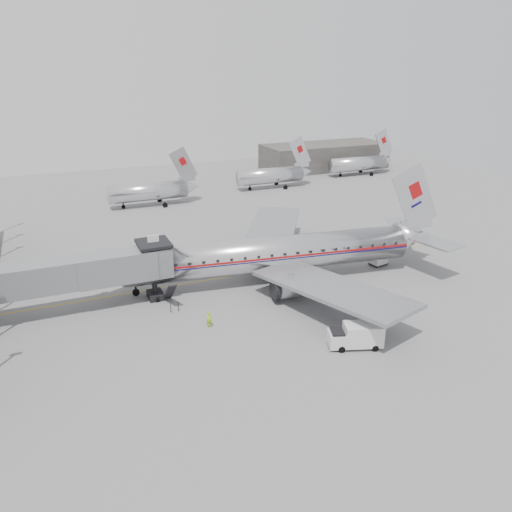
% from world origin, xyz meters
% --- Properties ---
extents(ground, '(160.00, 160.00, 0.00)m').
position_xyz_m(ground, '(0.00, 0.00, 0.00)').
color(ground, slate).
rests_on(ground, ground).
extents(hangar, '(30.00, 12.00, 6.00)m').
position_xyz_m(hangar, '(45.00, 60.00, 3.00)').
color(hangar, '#3A3735').
rests_on(hangar, ground).
extents(apron_line, '(60.00, 0.15, 0.01)m').
position_xyz_m(apron_line, '(3.00, 6.00, 0.01)').
color(apron_line, gold).
rests_on(apron_line, ground).
extents(jet_bridge, '(21.00, 6.20, 7.10)m').
position_xyz_m(jet_bridge, '(-16.66, 3.67, 4.18)').
color(jet_bridge, '#585A5C').
rests_on(jet_bridge, ground).
extents(distant_aircraft_near, '(16.39, 3.20, 10.26)m').
position_xyz_m(distant_aircraft_near, '(-1.79, 42.00, 2.73)').
color(distant_aircraft_near, silver).
rests_on(distant_aircraft_near, ground).
extents(distant_aircraft_mid, '(16.39, 3.20, 10.26)m').
position_xyz_m(distant_aircraft_mid, '(24.21, 46.00, 2.73)').
color(distant_aircraft_mid, silver).
rests_on(distant_aircraft_mid, ground).
extents(distant_aircraft_far, '(16.39, 3.20, 10.26)m').
position_xyz_m(distant_aircraft_far, '(48.21, 50.00, 2.73)').
color(distant_aircraft_far, silver).
rests_on(distant_aircraft_far, ground).
extents(airliner, '(41.55, 38.27, 13.18)m').
position_xyz_m(airliner, '(5.07, 2.89, 3.31)').
color(airliner, silver).
rests_on(airliner, ground).
extents(service_van, '(5.15, 3.33, 2.27)m').
position_xyz_m(service_van, '(5.09, -13.58, 1.19)').
color(service_van, silver).
rests_on(service_van, ground).
extents(baggage_cart_navy, '(2.58, 2.32, 1.66)m').
position_xyz_m(baggage_cart_navy, '(6.04, 2.00, 0.88)').
color(baggage_cart_navy, '#0E183A').
rests_on(baggage_cart_navy, ground).
extents(baggage_cart_white, '(2.39, 1.99, 1.66)m').
position_xyz_m(baggage_cart_white, '(18.95, 2.00, 0.89)').
color(baggage_cart_white, silver).
rests_on(baggage_cart_white, ground).
extents(ramp_worker, '(0.66, 0.47, 1.69)m').
position_xyz_m(ramp_worker, '(-5.94, -4.96, 0.84)').
color(ramp_worker, '#A3D418').
rests_on(ramp_worker, ground).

